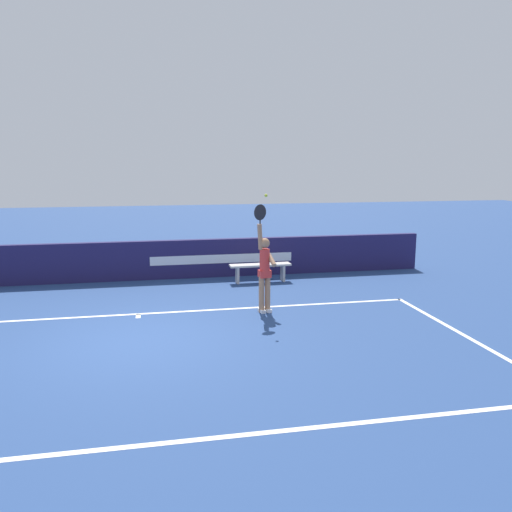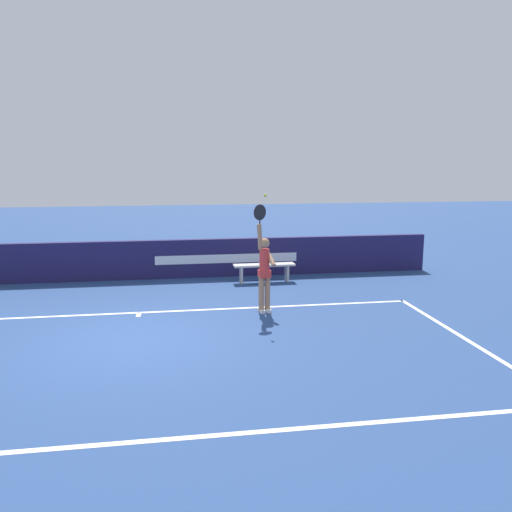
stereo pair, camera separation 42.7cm
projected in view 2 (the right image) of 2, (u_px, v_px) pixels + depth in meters
ground_plane at (133, 339)px, 9.45m from camera, size 60.00×60.00×0.00m
court_lines at (128, 358)px, 8.54m from camera, size 12.35×5.43×0.00m
back_wall at (147, 260)px, 14.25m from camera, size 16.49×0.21×1.09m
tennis_player at (264, 268)px, 10.99m from camera, size 0.48×0.48×2.38m
tennis_ball at (265, 195)px, 10.45m from camera, size 0.06×0.06×0.06m
courtside_bench_near at (264, 268)px, 13.91m from camera, size 1.69×0.39×0.50m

